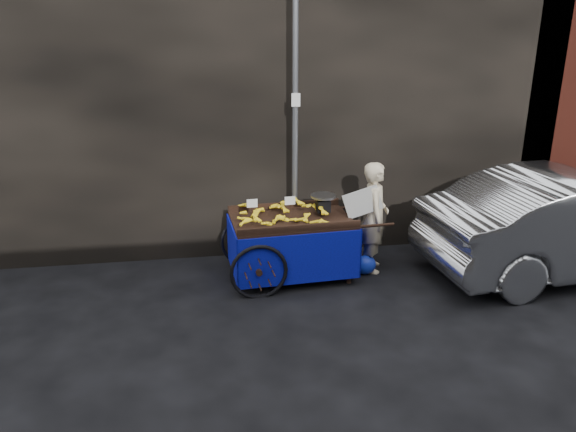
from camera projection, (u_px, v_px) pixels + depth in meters
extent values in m
plane|color=black|center=(288.00, 300.00, 7.28)|extent=(80.00, 80.00, 0.00)
cube|color=black|center=(199.00, 83.00, 8.72)|extent=(11.00, 2.00, 5.00)
cylinder|color=slate|center=(295.00, 128.00, 7.86)|extent=(0.08, 0.08, 4.00)
cube|color=white|center=(296.00, 100.00, 7.68)|extent=(0.12, 0.02, 0.18)
cube|color=black|center=(292.00, 221.00, 7.72)|extent=(1.70, 1.13, 0.06)
cube|color=black|center=(284.00, 206.00, 8.14)|extent=(1.64, 0.15, 0.10)
cube|color=black|center=(300.00, 229.00, 7.25)|extent=(1.64, 0.15, 0.10)
cube|color=black|center=(350.00, 256.00, 7.63)|extent=(0.05, 0.05, 0.82)
cube|color=black|center=(332.00, 234.00, 8.38)|extent=(0.05, 0.05, 0.82)
cylinder|color=black|center=(376.00, 225.00, 7.56)|extent=(0.51, 0.07, 0.04)
cylinder|color=black|center=(356.00, 207.00, 8.32)|extent=(0.51, 0.07, 0.04)
torus|color=black|center=(259.00, 272.00, 7.25)|extent=(0.77, 0.10, 0.77)
torus|color=black|center=(246.00, 241.00, 8.26)|extent=(0.77, 0.10, 0.77)
cylinder|color=black|center=(252.00, 256.00, 7.75)|extent=(0.13, 1.15, 0.05)
cube|color=#070F82|center=(301.00, 259.00, 7.35)|extent=(1.68, 0.13, 0.70)
cube|color=#070F82|center=(284.00, 232.00, 8.31)|extent=(1.68, 0.13, 0.70)
cube|color=#070F82|center=(233.00, 250.00, 7.66)|extent=(0.09, 1.06, 0.70)
cube|color=#070F82|center=(348.00, 240.00, 8.00)|extent=(0.09, 1.06, 0.70)
cube|color=black|center=(323.00, 206.00, 7.80)|extent=(0.19, 0.16, 0.16)
cylinder|color=silver|center=(323.00, 196.00, 7.75)|extent=(0.37, 0.37, 0.03)
cube|color=white|center=(252.00, 203.00, 7.38)|extent=(0.14, 0.02, 0.11)
cube|color=white|center=(290.00, 201.00, 7.49)|extent=(0.14, 0.02, 0.11)
imported|color=beige|center=(375.00, 217.00, 7.94)|extent=(0.51, 0.65, 1.60)
cube|color=#B1B1AB|center=(363.00, 202.00, 7.70)|extent=(0.59, 0.06, 0.50)
ellipsoid|color=#1A32C7|center=(365.00, 265.00, 7.99)|extent=(0.31, 0.25, 0.28)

